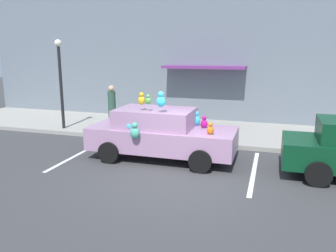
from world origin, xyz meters
TOP-DOWN VIEW (x-y plane):
  - ground_plane at (0.00, 0.00)m, footprint 60.00×60.00m
  - sidewalk at (0.00, 5.00)m, footprint 24.00×4.00m
  - storefront_building at (-0.01, 7.14)m, footprint 24.00×1.25m
  - parking_stripe_front at (1.85, 1.00)m, footprint 0.12×3.60m
  - parking_stripe_rear at (-3.64, 1.00)m, footprint 0.12×3.60m
  - plush_covered_car at (-0.99, 1.35)m, footprint 4.44×2.04m
  - teddy_bear_on_sidewalk at (-1.86, 3.65)m, footprint 0.37×0.31m
  - street_lamp_post at (-5.88, 3.50)m, footprint 0.28×0.28m
  - pedestrian_near_shopfront at (-4.37, 4.89)m, footprint 0.33×0.33m

SIDE VIEW (x-z plane):
  - ground_plane at x=0.00m, z-range 0.00..0.00m
  - parking_stripe_front at x=1.85m, z-range 0.00..0.01m
  - parking_stripe_rear at x=-3.64m, z-range 0.00..0.01m
  - sidewalk at x=0.00m, z-range 0.00..0.15m
  - teddy_bear_on_sidewalk at x=-1.86m, z-range 0.12..0.83m
  - plush_covered_car at x=-0.99m, z-range -0.27..1.88m
  - pedestrian_near_shopfront at x=-4.37m, z-range 0.10..1.76m
  - street_lamp_post at x=-5.88m, z-range 0.57..4.10m
  - storefront_building at x=-0.01m, z-range -0.01..6.39m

